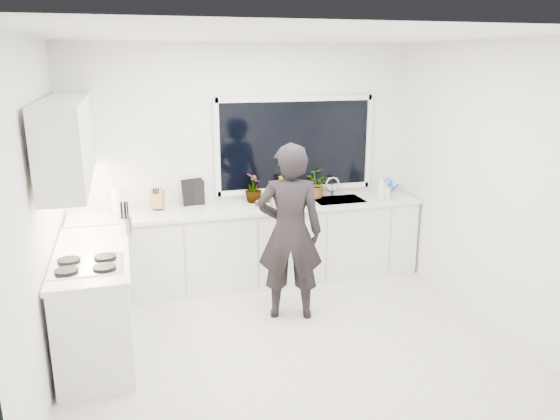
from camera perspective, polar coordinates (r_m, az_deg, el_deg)
name	(u,v)px	position (r m, az deg, el deg)	size (l,w,h in m)	color
floor	(289,342)	(5.19, 0.91, -13.62)	(4.00, 3.50, 0.02)	beige
wall_back	(245,163)	(6.35, -3.69, 4.87)	(4.00, 0.02, 2.70)	white
wall_left	(37,218)	(4.54, -24.06, -0.77)	(0.02, 3.50, 2.70)	white
wall_right	(490,185)	(5.60, 21.09, 2.42)	(0.02, 3.50, 2.70)	white
ceiling	(290,34)	(4.54, 1.07, 17.94)	(4.00, 3.50, 0.02)	white
window	(295,145)	(6.43, 1.61, 6.85)	(1.80, 0.02, 1.00)	black
base_cabinets_back	(252,246)	(6.29, -2.93, -3.80)	(3.92, 0.58, 0.88)	white
base_cabinets_left	(96,303)	(5.14, -18.65, -9.22)	(0.58, 1.60, 0.88)	white
countertop_back	(252,208)	(6.14, -2.97, 0.22)	(3.94, 0.62, 0.04)	silver
countertop_left	(91,254)	(4.97, -19.10, -4.38)	(0.62, 1.60, 0.04)	silver
upper_cabinets	(68,139)	(5.10, -21.23, 6.95)	(0.34, 2.10, 0.70)	white
sink	(338,204)	(6.47, 6.11, 0.66)	(0.58, 0.42, 0.14)	silver
faucet	(332,187)	(6.61, 5.50, 2.43)	(0.03, 0.03, 0.22)	silver
stovetop	(86,265)	(4.63, -19.57, -5.42)	(0.56, 0.48, 0.03)	black
person	(290,232)	(5.33, 1.03, -2.36)	(0.64, 0.42, 1.77)	black
pizza_tray	(275,204)	(6.18, -0.51, 0.67)	(0.46, 0.34, 0.03)	silver
pizza	(275,202)	(6.18, -0.51, 0.82)	(0.42, 0.30, 0.01)	#AB3016
watering_can	(387,187)	(6.87, 11.12, 2.32)	(0.14, 0.14, 0.13)	blue
paper_towel_roll	(117,202)	(6.07, -16.67, 0.84)	(0.11, 0.11, 0.26)	white
knife_block	(158,200)	(6.12, -12.67, 1.05)	(0.13, 0.10, 0.22)	olive
utensil_crock	(125,225)	(5.35, -15.85, -1.56)	(0.13, 0.13, 0.16)	#B9B9BE
picture_frame_large	(195,193)	(6.24, -8.89, 1.81)	(0.22, 0.02, 0.28)	black
picture_frame_small	(193,192)	(6.24, -9.11, 1.89)	(0.25, 0.02, 0.30)	black
herb_plants	(294,186)	(6.40, 1.46, 2.55)	(1.06, 0.39, 0.34)	#26662D
soap_bottles	(383,189)	(6.50, 10.71, 2.18)	(0.21, 0.16, 0.29)	#D8BF66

